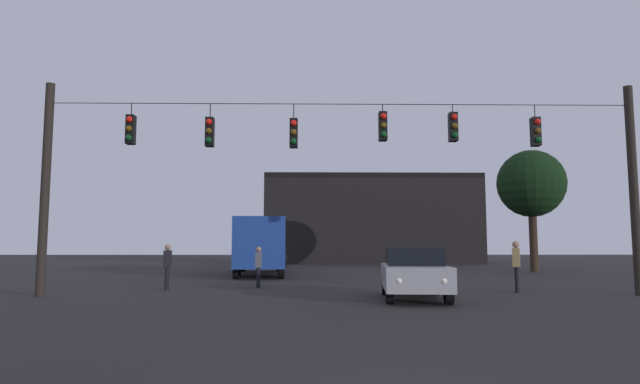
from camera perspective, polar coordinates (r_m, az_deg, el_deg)
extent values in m
plane|color=black|center=(29.76, 1.00, -8.80)|extent=(168.00, 168.00, 0.00)
cylinder|color=black|center=(19.38, -26.97, 0.39)|extent=(0.28, 0.28, 6.84)
cylinder|color=black|center=(20.32, 30.15, 0.29)|extent=(0.28, 0.28, 6.84)
cylinder|color=black|center=(17.95, 2.30, 9.24)|extent=(19.00, 0.02, 0.02)
cylinder|color=black|center=(18.80, -19.25, 8.21)|extent=(0.03, 0.03, 0.39)
cube|color=black|center=(18.66, -19.32, 6.21)|extent=(0.26, 0.32, 0.95)
sphere|color=red|center=(18.55, -19.46, 7.23)|extent=(0.20, 0.20, 0.20)
sphere|color=#5B3D0C|center=(18.49, -19.49, 6.32)|extent=(0.20, 0.20, 0.20)
sphere|color=#0C4219|center=(18.43, -19.53, 5.41)|extent=(0.20, 0.20, 0.20)
cylinder|color=black|center=(18.16, -11.49, 8.38)|extent=(0.03, 0.03, 0.46)
cube|color=black|center=(18.00, -11.54, 6.20)|extent=(0.26, 0.32, 0.95)
sphere|color=red|center=(17.90, -11.62, 7.26)|extent=(0.20, 0.20, 0.20)
sphere|color=#5B3D0C|center=(17.83, -11.64, 6.32)|extent=(0.20, 0.20, 0.20)
sphere|color=#0C4219|center=(17.77, -11.66, 5.37)|extent=(0.20, 0.20, 0.20)
cylinder|color=black|center=(17.87, -2.78, 8.46)|extent=(0.03, 0.03, 0.49)
cube|color=black|center=(17.70, -2.79, 6.20)|extent=(0.26, 0.32, 0.95)
sphere|color=red|center=(17.59, -2.80, 7.28)|extent=(0.20, 0.20, 0.20)
sphere|color=#5B3D0C|center=(17.53, -2.81, 6.32)|extent=(0.20, 0.20, 0.20)
sphere|color=#0C4219|center=(17.46, -2.81, 5.36)|extent=(0.20, 0.20, 0.20)
cylinder|color=black|center=(18.04, 6.61, 8.74)|extent=(0.03, 0.03, 0.25)
cube|color=black|center=(17.90, 6.63, 6.88)|extent=(0.26, 0.32, 0.95)
sphere|color=red|center=(17.79, 6.70, 7.95)|extent=(0.20, 0.20, 0.20)
sphere|color=#5B3D0C|center=(17.72, 6.71, 7.01)|extent=(0.20, 0.20, 0.20)
sphere|color=#0C4219|center=(17.66, 6.72, 6.06)|extent=(0.20, 0.20, 0.20)
cylinder|color=black|center=(18.48, 13.79, 8.50)|extent=(0.03, 0.03, 0.27)
cube|color=black|center=(18.34, 13.84, 6.66)|extent=(0.26, 0.32, 0.95)
sphere|color=red|center=(18.23, 13.96, 7.70)|extent=(0.20, 0.20, 0.20)
sphere|color=#5B3D0C|center=(18.17, 13.98, 6.78)|extent=(0.20, 0.20, 0.20)
sphere|color=#0C4219|center=(18.10, 14.01, 5.85)|extent=(0.20, 0.20, 0.20)
cylinder|color=black|center=(19.32, 21.69, 7.89)|extent=(0.03, 0.03, 0.41)
cube|color=black|center=(19.17, 21.77, 5.91)|extent=(0.26, 0.32, 0.95)
sphere|color=red|center=(19.07, 21.94, 6.90)|extent=(0.20, 0.20, 0.20)
sphere|color=#5B3D0C|center=(19.01, 21.98, 6.01)|extent=(0.20, 0.20, 0.20)
sphere|color=#0C4219|center=(18.95, 22.01, 5.13)|extent=(0.20, 0.20, 0.20)
cube|color=navy|center=(31.10, -6.33, -5.41)|extent=(3.39, 11.17, 2.50)
cube|color=black|center=(31.11, -6.32, -4.29)|extent=(3.38, 10.51, 0.70)
cylinder|color=black|center=(35.11, -8.10, -7.47)|extent=(0.36, 1.02, 1.00)
cylinder|color=black|center=(35.08, -4.45, -7.52)|extent=(0.36, 1.02, 1.00)
cylinder|color=black|center=(28.96, -8.63, -7.82)|extent=(0.36, 1.02, 1.00)
cylinder|color=black|center=(28.93, -4.19, -7.88)|extent=(0.36, 1.02, 1.00)
cylinder|color=black|center=(26.98, -8.85, -7.97)|extent=(0.36, 1.02, 1.00)
cylinder|color=black|center=(26.95, -4.09, -8.03)|extent=(0.36, 1.02, 1.00)
cube|color=beige|center=(34.41, -6.25, -4.43)|extent=(2.62, 1.01, 0.56)
cube|color=beige|center=(28.36, -6.39, -4.14)|extent=(2.62, 1.01, 0.56)
cube|color=#99999E|center=(16.48, 9.87, -8.79)|extent=(2.21, 4.45, 0.68)
cube|color=black|center=(16.61, 9.79, -6.69)|extent=(1.80, 2.47, 0.52)
cylinder|color=black|center=(15.19, 13.40, -10.26)|extent=(0.28, 0.66, 0.64)
cylinder|color=black|center=(15.04, 7.34, -10.41)|extent=(0.28, 0.66, 0.64)
cylinder|color=black|center=(17.99, 12.02, -9.58)|extent=(0.28, 0.66, 0.64)
cylinder|color=black|center=(17.87, 6.92, -9.69)|extent=(0.28, 0.66, 0.64)
sphere|color=white|center=(14.46, 12.93, -9.15)|extent=(0.18, 0.18, 0.18)
sphere|color=white|center=(14.35, 8.31, -9.26)|extent=(0.18, 0.18, 0.18)
cube|color=black|center=(41.03, -5.14, -7.04)|extent=(2.18, 4.44, 0.68)
cube|color=black|center=(40.88, -5.17, -6.21)|extent=(1.79, 2.45, 0.52)
cylinder|color=black|center=(42.57, -5.89, -7.45)|extent=(0.28, 0.66, 0.64)
cylinder|color=black|center=(42.33, -3.77, -7.48)|extent=(0.28, 0.66, 0.64)
cylinder|color=black|center=(39.78, -6.62, -7.56)|extent=(0.28, 0.66, 0.64)
cylinder|color=black|center=(39.52, -4.34, -7.59)|extent=(0.28, 0.66, 0.64)
sphere|color=white|center=(43.20, -5.45, -6.98)|extent=(0.18, 0.18, 0.18)
sphere|color=white|center=(43.02, -3.92, -7.00)|extent=(0.18, 0.18, 0.18)
cylinder|color=black|center=(19.88, 20.05, -8.67)|extent=(0.14, 0.14, 0.86)
cylinder|color=black|center=(19.72, 20.04, -8.69)|extent=(0.14, 0.14, 0.86)
cube|color=#997F4C|center=(19.77, 19.97, -6.50)|extent=(0.36, 0.42, 0.65)
sphere|color=#8C6B51|center=(19.77, 19.92, -5.23)|extent=(0.23, 0.23, 0.23)
cylinder|color=black|center=(20.59, -15.87, -8.76)|extent=(0.14, 0.14, 0.81)
cylinder|color=black|center=(20.75, -15.78, -8.74)|extent=(0.14, 0.14, 0.81)
cube|color=black|center=(20.64, -15.77, -6.78)|extent=(0.26, 0.37, 0.61)
sphere|color=#8C6B51|center=(20.64, -15.74, -5.63)|extent=(0.22, 0.22, 0.22)
cylinder|color=black|center=(20.92, -6.50, -8.95)|extent=(0.14, 0.14, 0.77)
cylinder|color=black|center=(20.76, -6.52, -8.98)|extent=(0.14, 0.14, 0.77)
cube|color=#4C4C56|center=(20.82, -6.49, -7.12)|extent=(0.25, 0.37, 0.58)
sphere|color=#8C6B51|center=(20.81, -6.48, -6.04)|extent=(0.21, 0.21, 0.21)
cube|color=black|center=(55.60, 5.12, -3.34)|extent=(20.34, 12.22, 7.89)
cube|color=black|center=(55.94, 5.08, 0.96)|extent=(20.34, 12.22, 0.50)
cylinder|color=#2D2116|center=(36.76, 21.57, -4.64)|extent=(0.50, 0.50, 4.09)
sphere|color=black|center=(36.98, 21.36, 0.84)|extent=(4.27, 4.27, 4.27)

